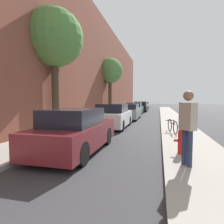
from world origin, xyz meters
TOP-DOWN VIEW (x-y plane):
  - ground_plane at (0.00, 16.00)m, footprint 120.00×120.00m
  - sidewalk_left at (-2.90, 16.00)m, footprint 2.00×52.00m
  - sidewalk_right at (2.90, 16.00)m, footprint 2.00×52.00m
  - building_facade_left at (-4.25, 16.00)m, footprint 0.70×52.00m
  - parked_car_maroon at (-0.93, 6.01)m, footprint 1.69×3.96m
  - parked_car_white at (-0.99, 11.55)m, footprint 1.78×3.97m
  - parked_car_grey at (-0.86, 16.78)m, footprint 1.86×4.38m
  - parked_car_teal at (-0.96, 21.86)m, footprint 1.69×4.37m
  - parked_car_black at (-0.79, 27.51)m, footprint 1.84×4.18m
  - parked_car_champagne at (-0.94, 32.65)m, footprint 1.72×4.05m
  - parked_car_silver at (-0.98, 37.79)m, footprint 1.72×4.55m
  - street_tree_near at (-3.55, 9.22)m, footprint 2.98×2.98m
  - street_tree_far at (-3.42, 20.09)m, footprint 2.69×2.69m
  - fire_hydrant at (2.42, 6.20)m, footprint 0.42×0.19m
  - pedestrian at (2.44, 5.16)m, footprint 0.40×0.45m
  - bicycle at (2.41, 9.87)m, footprint 0.49×1.50m

SIDE VIEW (x-z plane):
  - ground_plane at x=0.00m, z-range 0.00..0.00m
  - sidewalk_left at x=-2.90m, z-range 0.00..0.12m
  - sidewalk_right at x=2.90m, z-range 0.00..0.12m
  - bicycle at x=2.41m, z-range 0.13..0.75m
  - fire_hydrant at x=2.42m, z-range 0.13..0.89m
  - parked_car_silver at x=-0.98m, z-range -0.03..1.24m
  - parked_car_champagne at x=-0.94m, z-range -0.03..1.33m
  - parked_car_grey at x=-0.86m, z-range -0.02..1.33m
  - parked_car_teal at x=-0.96m, z-range -0.03..1.36m
  - parked_car_maroon at x=-0.93m, z-range -0.04..1.40m
  - parked_car_black at x=-0.79m, z-range -0.04..1.41m
  - parked_car_white at x=-0.99m, z-range -0.04..1.44m
  - pedestrian at x=2.44m, z-range 0.27..2.10m
  - street_tree_far at x=-3.42m, z-range 1.73..7.80m
  - street_tree_near at x=-3.55m, z-range 1.71..8.02m
  - building_facade_left at x=-4.25m, z-range 0.00..10.18m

